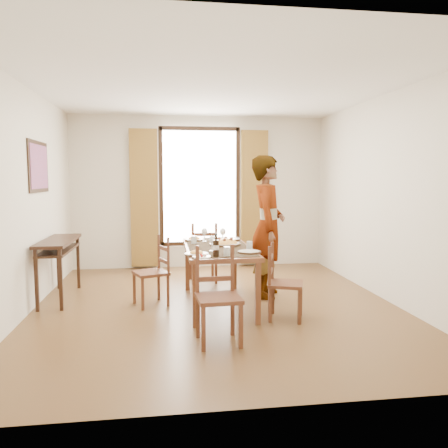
{
  "coord_description": "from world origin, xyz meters",
  "views": [
    {
      "loc": [
        -0.64,
        -5.34,
        1.61
      ],
      "look_at": [
        0.14,
        0.34,
        1.0
      ],
      "focal_mm": 35.0,
      "sensor_mm": 36.0,
      "label": 1
    }
  ],
  "objects": [
    {
      "name": "tumbler_a",
      "position": [
        0.36,
        -0.29,
        0.81
      ],
      "size": [
        0.07,
        0.07,
        0.1
      ],
      "primitive_type": "cylinder",
      "color": "silver",
      "rests_on": "dining_table"
    },
    {
      "name": "pasta_platter",
      "position": [
        0.13,
        0.11,
        0.81
      ],
      "size": [
        0.4,
        0.4,
        0.1
      ],
      "primitive_type": null,
      "color": "orange",
      "rests_on": "dining_table"
    },
    {
      "name": "plate_sw",
      "position": [
        -0.29,
        -0.55,
        0.78
      ],
      "size": [
        0.27,
        0.27,
        0.05
      ],
      "primitive_type": null,
      "color": "silver",
      "rests_on": "dining_table"
    },
    {
      "name": "chair_west",
      "position": [
        -0.79,
        0.16,
        0.4
      ],
      "size": [
        0.5,
        0.5,
        0.87
      ],
      "rotation": [
        0.0,
        0.0,
        -1.2
      ],
      "color": "#592C1D",
      "rests_on": "ground"
    },
    {
      "name": "chair_south",
      "position": [
        -0.13,
        -1.21,
        0.44
      ],
      "size": [
        0.44,
        0.44,
        0.94
      ],
      "rotation": [
        0.0,
        0.0,
        0.07
      ],
      "color": "#592C1D",
      "rests_on": "ground"
    },
    {
      "name": "console_table",
      "position": [
        -2.03,
        0.6,
        0.68
      ],
      "size": [
        0.38,
        1.2,
        0.8
      ],
      "color": "black",
      "rests_on": "ground"
    },
    {
      "name": "wine_glass_a",
      "position": [
        -0.09,
        -0.34,
        0.85
      ],
      "size": [
        0.08,
        0.08,
        0.18
      ],
      "primitive_type": null,
      "color": "white",
      "rests_on": "dining_table"
    },
    {
      "name": "tumbler_c",
      "position": [
        0.04,
        -0.66,
        0.81
      ],
      "size": [
        0.07,
        0.07,
        0.1
      ],
      "primitive_type": "cylinder",
      "color": "silver",
      "rests_on": "dining_table"
    },
    {
      "name": "chair_east",
      "position": [
        0.69,
        -0.61,
        0.4
      ],
      "size": [
        0.48,
        0.48,
        0.86
      ],
      "rotation": [
        0.0,
        0.0,
        1.23
      ],
      "color": "#592C1D",
      "rests_on": "ground"
    },
    {
      "name": "plate_ne",
      "position": [
        0.27,
        0.55,
        0.78
      ],
      "size": [
        0.27,
        0.27,
        0.05
      ],
      "primitive_type": null,
      "color": "silver",
      "rests_on": "dining_table"
    },
    {
      "name": "chair_north",
      "position": [
        -0.05,
        1.28,
        0.43
      ],
      "size": [
        0.43,
        0.43,
        0.93
      ],
      "rotation": [
        0.0,
        0.0,
        3.18
      ],
      "color": "#592C1D",
      "rests_on": "ground"
    },
    {
      "name": "dining_table",
      "position": [
        0.02,
        0.02,
        0.68
      ],
      "size": [
        0.8,
        1.71,
        0.76
      ],
      "color": "brown",
      "rests_on": "ground"
    },
    {
      "name": "wine_glass_c",
      "position": [
        -0.11,
        0.44,
        0.85
      ],
      "size": [
        0.08,
        0.08,
        0.18
      ],
      "primitive_type": null,
      "color": "white",
      "rests_on": "dining_table"
    },
    {
      "name": "tumbler_b",
      "position": [
        -0.26,
        0.29,
        0.81
      ],
      "size": [
        0.07,
        0.07,
        0.1
      ],
      "primitive_type": "cylinder",
      "color": "silver",
      "rests_on": "dining_table"
    },
    {
      "name": "plate_se",
      "position": [
        0.32,
        -0.5,
        0.78
      ],
      "size": [
        0.27,
        0.27,
        0.05
      ],
      "primitive_type": null,
      "color": "silver",
      "rests_on": "dining_table"
    },
    {
      "name": "wine_glass_b",
      "position": [
        0.13,
        0.4,
        0.85
      ],
      "size": [
        0.08,
        0.08,
        0.18
      ],
      "primitive_type": null,
      "color": "white",
      "rests_on": "dining_table"
    },
    {
      "name": "wine_bottle",
      "position": [
        -0.09,
        -0.68,
        0.88
      ],
      "size": [
        0.07,
        0.07,
        0.25
      ],
      "primitive_type": null,
      "color": "black",
      "rests_on": "dining_table"
    },
    {
      "name": "caprese_plate",
      "position": [
        -0.25,
        -0.73,
        0.78
      ],
      "size": [
        0.2,
        0.2,
        0.04
      ],
      "primitive_type": null,
      "color": "silver",
      "rests_on": "dining_table"
    },
    {
      "name": "man",
      "position": [
        0.75,
        0.37,
        0.95
      ],
      "size": [
        0.94,
        0.84,
        1.91
      ],
      "primitive_type": "imported",
      "rotation": [
        0.0,
        0.0,
        1.28
      ],
      "color": "gray",
      "rests_on": "ground"
    },
    {
      "name": "plate_nw",
      "position": [
        -0.24,
        0.58,
        0.78
      ],
      "size": [
        0.27,
        0.27,
        0.05
      ],
      "primitive_type": null,
      "color": "silver",
      "rests_on": "dining_table"
    },
    {
      "name": "room_shell",
      "position": [
        -0.0,
        0.13,
        1.54
      ],
      "size": [
        4.6,
        5.1,
        2.74
      ],
      "color": "beige",
      "rests_on": "ground"
    },
    {
      "name": "ground",
      "position": [
        0.0,
        0.0,
        0.0
      ],
      "size": [
        5.0,
        5.0,
        0.0
      ],
      "primitive_type": "plane",
      "color": "#4B3417",
      "rests_on": "ground"
    }
  ]
}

